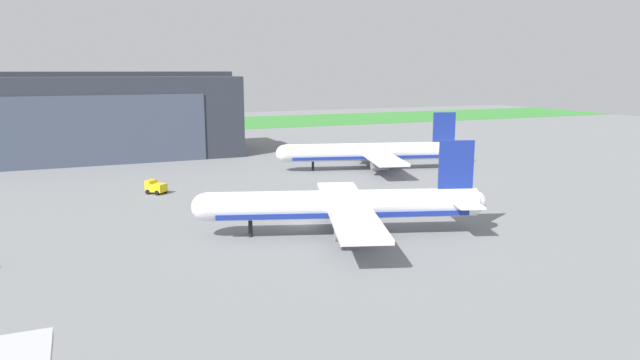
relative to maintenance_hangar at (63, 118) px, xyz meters
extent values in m
plane|color=slate|center=(32.11, -81.01, -10.26)|extent=(440.00, 440.00, 0.00)
cube|color=#3A8937|center=(32.11, 80.26, -10.22)|extent=(440.00, 56.00, 0.08)
cube|color=#2D333D|center=(0.00, 0.09, -0.14)|extent=(84.32, 29.45, 20.25)
cube|color=#424C60|center=(0.00, -14.79, -2.16)|extent=(64.09, 0.30, 16.20)
cube|color=#2D333D|center=(0.00, 0.09, 10.59)|extent=(84.32, 7.07, 1.20)
cylinder|color=white|center=(35.21, -87.72, -6.05)|extent=(35.65, 15.05, 3.83)
sphere|color=white|center=(17.99, -82.01, -6.05)|extent=(3.68, 3.68, 3.68)
sphere|color=white|center=(52.43, -93.42, -6.05)|extent=(2.99, 2.99, 2.99)
cube|color=navy|center=(35.21, -87.72, -7.11)|extent=(32.90, 14.17, 0.67)
cube|color=navy|center=(49.68, -92.51, -0.88)|extent=(4.60, 1.86, 6.51)
cube|color=white|center=(51.27, -90.00, -5.67)|extent=(4.79, 6.12, 0.28)
cube|color=white|center=(49.46, -95.47, -5.67)|extent=(4.79, 6.12, 0.28)
cube|color=white|center=(38.61, -79.78, -6.53)|extent=(10.26, 16.16, 0.56)
cube|color=white|center=(33.20, -96.11, -6.53)|extent=(10.26, 16.16, 0.56)
cylinder|color=gray|center=(37.47, -80.67, -7.88)|extent=(4.11, 3.14, 2.11)
cylinder|color=gray|center=(32.82, -94.71, -7.88)|extent=(4.11, 3.14, 2.11)
cylinder|color=black|center=(23.50, -83.84, -9.11)|extent=(0.56, 0.56, 2.29)
cylinder|color=black|center=(37.22, -86.26, -9.11)|extent=(0.56, 0.56, 2.29)
cylinder|color=black|center=(35.96, -90.08, -9.11)|extent=(0.56, 0.56, 2.29)
cylinder|color=white|center=(63.10, -43.80, -6.25)|extent=(38.69, 13.98, 3.88)
sphere|color=white|center=(44.27, -38.68, -6.25)|extent=(3.73, 3.73, 3.73)
sphere|color=white|center=(81.94, -48.92, -6.25)|extent=(3.03, 3.03, 3.03)
cube|color=navy|center=(63.10, -43.80, -7.31)|extent=(35.69, 13.20, 0.68)
cube|color=navy|center=(78.92, -48.10, -1.01)|extent=(5.00, 1.72, 6.60)
cube|color=white|center=(80.44, -45.49, -5.86)|extent=(4.82, 6.16, 0.28)
cube|color=white|center=(78.91, -51.12, -5.86)|extent=(4.82, 6.16, 0.28)
cube|color=white|center=(66.14, -35.59, -6.73)|extent=(10.04, 16.41, 0.56)
cube|color=white|center=(61.57, -52.42, -6.73)|extent=(10.04, 16.41, 0.56)
cylinder|color=gray|center=(65.05, -36.56, -8.10)|extent=(4.12, 3.03, 2.13)
cylinder|color=gray|center=(61.12, -51.03, -8.10)|extent=(4.12, 3.03, 2.13)
cylinder|color=black|center=(50.29, -40.32, -9.22)|extent=(0.56, 0.56, 2.08)
cylinder|color=black|center=(65.14, -42.24, -9.22)|extent=(0.56, 0.56, 2.08)
cylinder|color=black|center=(64.07, -46.18, -9.22)|extent=(0.56, 0.56, 2.08)
cube|color=yellow|center=(14.70, -50.24, -8.85)|extent=(2.35, 2.31, 1.97)
cube|color=yellow|center=(15.87, -51.48, -9.14)|extent=(3.13, 3.14, 1.41)
cylinder|color=black|center=(15.62, -49.52, -9.84)|extent=(0.77, 0.79, 0.84)
cylinder|color=black|center=(13.93, -51.13, -9.84)|extent=(0.77, 0.79, 0.84)
cylinder|color=black|center=(17.04, -51.00, -9.84)|extent=(0.77, 0.79, 0.84)
cylinder|color=black|center=(15.34, -52.61, -9.84)|extent=(0.77, 0.79, 0.84)
camera|label=1|loc=(3.49, -154.72, 11.55)|focal=32.02mm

